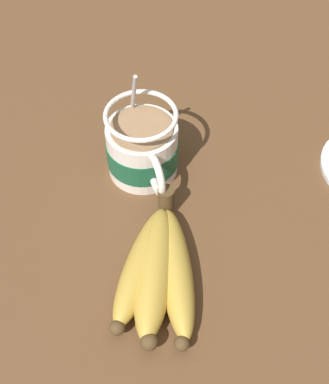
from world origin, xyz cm
name	(u,v)px	position (x,y,z in cm)	size (l,w,h in cm)	color
table	(128,213)	(0.00, 0.00, 1.26)	(116.75, 116.75, 2.52)	brown
coffee_mug	(143,148)	(-5.25, 3.70, 6.49)	(14.19, 9.09, 14.08)	white
banana_bunch	(159,268)	(10.57, 0.52, 4.42)	(18.89, 12.83, 4.38)	#4C381E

